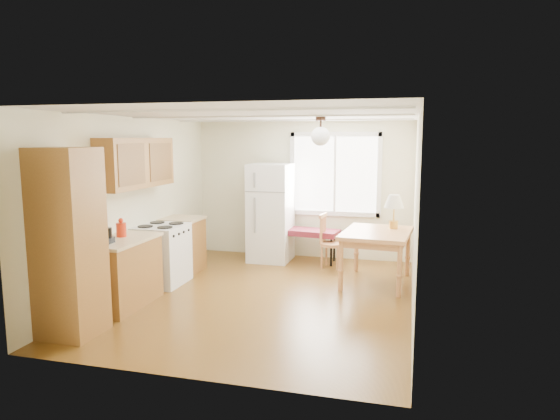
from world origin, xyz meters
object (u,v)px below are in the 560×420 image
(bench, at_px, (303,233))
(refrigerator, at_px, (271,213))
(chair, at_px, (327,238))
(dining_table, at_px, (377,238))

(bench, bearing_deg, refrigerator, -168.66)
(chair, bearing_deg, refrigerator, 174.34)
(bench, height_order, dining_table, dining_table)
(bench, bearing_deg, chair, -22.31)
(refrigerator, bearing_deg, chair, -12.35)
(bench, relative_size, chair, 1.47)
(dining_table, distance_m, chair, 1.16)
(refrigerator, distance_m, chair, 1.15)
(refrigerator, xyz_separation_m, dining_table, (1.94, -0.99, -0.17))
(bench, xyz_separation_m, chair, (0.49, -0.28, -0.01))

